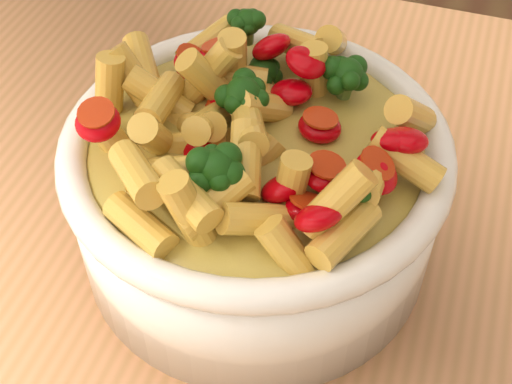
% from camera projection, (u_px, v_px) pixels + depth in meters
% --- Properties ---
extents(table, '(1.20, 0.80, 0.90)m').
position_uv_depth(table, '(131.00, 287.00, 0.67)').
color(table, '#B0754B').
rests_on(table, ground).
extents(serving_bowl, '(0.28, 0.28, 0.12)m').
position_uv_depth(serving_bowl, '(256.00, 191.00, 0.53)').
color(serving_bowl, white).
rests_on(serving_bowl, table).
extents(pasta_salad, '(0.22, 0.22, 0.05)m').
position_uv_depth(pasta_salad, '(256.00, 116.00, 0.48)').
color(pasta_salad, gold).
rests_on(pasta_salad, serving_bowl).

